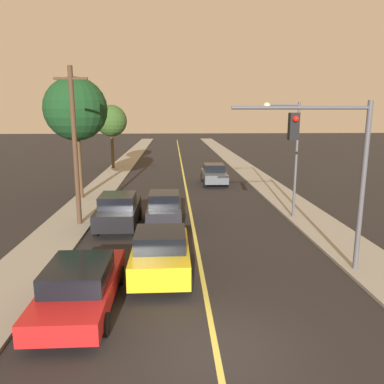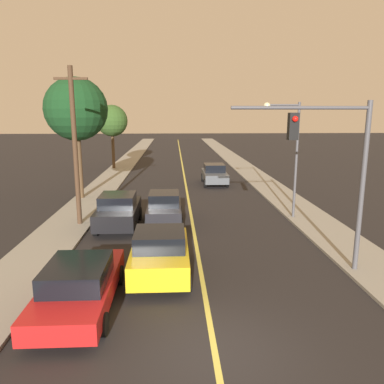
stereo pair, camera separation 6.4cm
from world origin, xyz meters
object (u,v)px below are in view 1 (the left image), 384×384
car_near_lane_second (164,208)px  tree_left_near (76,109)px  car_near_lane_front (161,253)px  streetlamp_right (288,143)px  tree_left_far (111,121)px  utility_pole_left (75,145)px  car_outer_lane_second (118,211)px  car_far_oncoming (214,174)px  traffic_signal_mast (334,158)px  car_outer_lane_front (80,285)px

car_near_lane_second → tree_left_near: (-5.72, 5.93, 5.09)m
car_near_lane_front → streetlamp_right: size_ratio=0.66×
car_near_lane_second → tree_left_far: size_ratio=0.62×
utility_pole_left → car_outer_lane_second: bearing=-11.3°
car_far_oncoming → traffic_signal_mast: (2.17, -17.41, 3.36)m
car_near_lane_second → car_far_oncoming: (3.81, 10.94, 0.00)m
car_near_lane_second → tree_left_near: bearing=134.0°
car_far_oncoming → utility_pole_left: utility_pole_left is taller
car_near_lane_front → streetlamp_right: (6.53, 7.03, 3.28)m
car_outer_lane_front → car_near_lane_front: bearing=43.1°
car_near_lane_front → car_near_lane_second: size_ratio=1.03×
tree_left_near → tree_left_far: (0.02, 13.93, -1.01)m
car_near_lane_second → traffic_signal_mast: (5.98, -6.48, 3.36)m
car_near_lane_second → tree_left_far: 21.05m
car_near_lane_front → car_outer_lane_front: car_near_lane_front is taller
traffic_signal_mast → tree_left_far: tree_left_far is taller
car_outer_lane_front → utility_pole_left: 9.35m
traffic_signal_mast → tree_left_far: (-11.68, 26.33, 0.71)m
car_near_lane_second → car_outer_lane_front: bearing=-104.9°
streetlamp_right → car_near_lane_second: bearing=-175.2°
car_outer_lane_second → streetlamp_right: (8.82, 1.14, 3.27)m
car_near_lane_front → utility_pole_left: size_ratio=0.52×
car_near_lane_front → streetlamp_right: streetlamp_right is taller
car_far_oncoming → tree_left_far: bearing=-43.2°
tree_left_near → car_near_lane_front: bearing=-65.2°
car_near_lane_second → tree_left_far: (-5.70, 19.85, 4.08)m
traffic_signal_mast → streetlamp_right: size_ratio=0.98×
car_near_lane_front → car_outer_lane_second: 6.32m
streetlamp_right → car_far_oncoming: bearing=104.7°
car_near_lane_front → car_outer_lane_second: bearing=111.3°
streetlamp_right → utility_pole_left: size_ratio=0.79×
car_far_oncoming → car_near_lane_front: bearing=77.7°
car_near_lane_second → streetlamp_right: 7.34m
car_near_lane_front → traffic_signal_mast: bearing=0.0°
tree_left_far → traffic_signal_mast: bearing=-66.1°
car_near_lane_second → utility_pole_left: 5.50m
streetlamp_right → traffic_signal_mast: bearing=-94.4°
car_near_lane_second → tree_left_near: tree_left_near is taller
tree_left_near → utility_pole_left: bearing=-77.4°
car_near_lane_front → car_far_oncoming: bearing=77.7°
car_outer_lane_front → car_outer_lane_second: (0.00, 8.04, 0.13)m
car_outer_lane_front → streetlamp_right: bearing=46.1°
car_near_lane_second → car_outer_lane_second: car_outer_lane_second is taller
utility_pole_left → tree_left_far: (-1.34, 20.03, 0.73)m
car_outer_lane_front → car_outer_lane_second: 8.04m
car_far_oncoming → utility_pole_left: size_ratio=0.54×
car_near_lane_front → car_outer_lane_second: car_outer_lane_second is taller
tree_left_near → tree_left_far: 13.96m
car_near_lane_second → car_outer_lane_front: 8.93m
car_far_oncoming → tree_left_far: tree_left_far is taller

